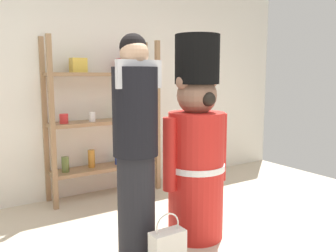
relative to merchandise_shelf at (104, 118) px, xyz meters
name	(u,v)px	position (x,y,z in m)	size (l,w,h in m)	color
back_wall	(67,84)	(-0.35, 0.22, 0.39)	(6.40, 0.12, 2.60)	silver
merchandise_shelf	(104,118)	(0.00, 0.00, 0.00)	(1.31, 0.35, 1.80)	#93704C
teddy_bear_guard	(196,149)	(0.22, -1.45, -0.13)	(0.65, 0.49, 1.72)	red
person_shopper	(136,146)	(-0.39, -1.51, -0.03)	(0.35, 0.33, 1.69)	black
shopping_bag	(168,250)	(-0.29, -1.79, -0.75)	(0.25, 0.12, 0.44)	silver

